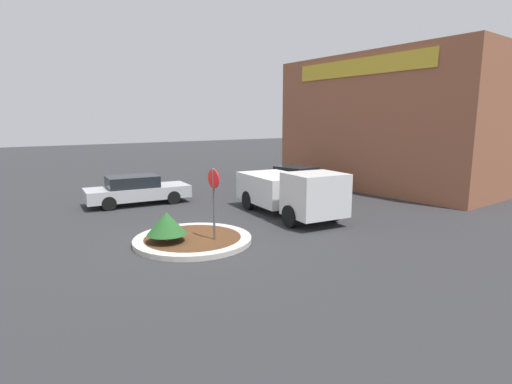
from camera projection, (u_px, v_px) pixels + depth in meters
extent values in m
plane|color=#2D2D30|center=(193.00, 242.00, 13.15)|extent=(120.00, 120.00, 0.00)
cylinder|color=#BCB7AD|center=(193.00, 240.00, 13.13)|extent=(3.86, 3.86, 0.16)
cylinder|color=#4C2D19|center=(193.00, 240.00, 13.13)|extent=(3.17, 3.17, 0.16)
cylinder|color=#4C4C51|center=(214.00, 207.00, 12.70)|extent=(0.07, 0.07, 2.46)
cylinder|color=#B71414|center=(213.00, 179.00, 12.55)|extent=(0.62, 0.03, 0.62)
cylinder|color=brown|center=(167.00, 238.00, 12.61)|extent=(0.08, 0.08, 0.25)
cone|color=#235623|center=(167.00, 223.00, 12.53)|extent=(1.24, 1.24, 0.71)
cube|color=silver|center=(315.00, 195.00, 15.07)|extent=(2.12, 2.32, 1.63)
cube|color=silver|center=(274.00, 188.00, 17.74)|extent=(3.68, 2.69, 1.22)
cube|color=black|center=(326.00, 190.00, 14.47)|extent=(0.35, 1.82, 0.57)
cylinder|color=black|center=(332.00, 211.00, 15.81)|extent=(0.87, 0.38, 0.84)
cylinder|color=black|center=(290.00, 216.00, 14.89)|extent=(0.87, 0.38, 0.84)
cylinder|color=black|center=(286.00, 196.00, 18.84)|extent=(0.87, 0.38, 0.84)
cylinder|color=black|center=(248.00, 200.00, 17.92)|extent=(0.87, 0.38, 0.84)
cube|color=#93563D|center=(390.00, 123.00, 23.60)|extent=(12.45, 6.00, 7.59)
cube|color=gold|center=(360.00, 67.00, 21.26)|extent=(8.71, 0.08, 0.90)
cube|color=#B7B7BC|center=(138.00, 193.00, 19.09)|extent=(2.49, 4.98, 0.57)
cube|color=black|center=(132.00, 182.00, 18.88)|extent=(1.91, 2.50, 0.53)
cylinder|color=black|center=(164.00, 192.00, 20.56)|extent=(0.29, 0.66, 0.64)
cylinder|color=black|center=(174.00, 198.00, 19.13)|extent=(0.29, 0.66, 0.64)
cylinder|color=black|center=(103.00, 197.00, 19.15)|extent=(0.29, 0.66, 0.64)
cylinder|color=black|center=(109.00, 204.00, 17.71)|extent=(0.29, 0.66, 0.64)
cube|color=black|center=(299.00, 181.00, 22.68)|extent=(4.45, 2.20, 0.55)
cube|color=black|center=(296.00, 171.00, 22.75)|extent=(2.20, 1.80, 0.53)
cylinder|color=black|center=(327.00, 186.00, 22.31)|extent=(0.71, 0.26, 0.70)
cylinder|color=black|center=(306.00, 190.00, 21.18)|extent=(0.71, 0.26, 0.70)
cylinder|color=black|center=(292.00, 181.00, 24.27)|extent=(0.71, 0.26, 0.70)
cylinder|color=black|center=(271.00, 184.00, 23.13)|extent=(0.71, 0.26, 0.70)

